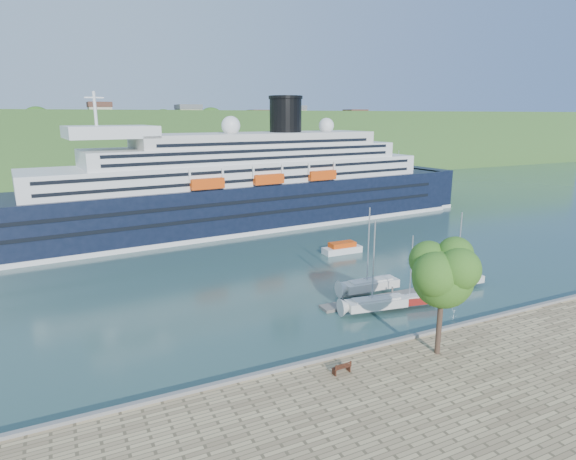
# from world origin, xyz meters

# --- Properties ---
(ground) EXTENTS (400.00, 400.00, 0.00)m
(ground) POSITION_xyz_m (0.00, 0.00, 0.00)
(ground) COLOR #2B4C4B
(ground) RESTS_ON ground
(far_hillside) EXTENTS (400.00, 50.00, 24.00)m
(far_hillside) POSITION_xyz_m (0.00, 145.00, 12.00)
(far_hillside) COLOR #325421
(far_hillside) RESTS_ON ground
(quay_coping) EXTENTS (220.00, 0.50, 0.30)m
(quay_coping) POSITION_xyz_m (0.00, -0.20, 1.15)
(quay_coping) COLOR slate
(quay_coping) RESTS_ON promenade
(cruise_ship) EXTENTS (118.06, 26.50, 26.29)m
(cruise_ship) POSITION_xyz_m (-3.03, 56.96, 13.14)
(cruise_ship) COLOR black
(cruise_ship) RESTS_ON ground
(park_bench) EXTENTS (1.76, 0.79, 1.11)m
(park_bench) POSITION_xyz_m (-14.48, -2.81, 1.56)
(park_bench) COLOR #462014
(park_bench) RESTS_ON promenade
(promenade_tree) EXTENTS (7.11, 7.11, 11.78)m
(promenade_tree) POSITION_xyz_m (-4.69, -3.62, 6.89)
(promenade_tree) COLOR #2F6219
(promenade_tree) RESTS_ON promenade
(floating_pontoon) EXTENTS (16.22, 2.29, 0.36)m
(floating_pontoon) POSITION_xyz_m (0.01, 11.39, 0.18)
(floating_pontoon) COLOR gray
(floating_pontoon) RESTS_ON ground
(sailboat_white_near) EXTENTS (8.25, 3.40, 10.35)m
(sailboat_white_near) POSITION_xyz_m (-2.67, 8.57, 5.17)
(sailboat_white_near) COLOR silver
(sailboat_white_near) RESTS_ON ground
(sailboat_red) EXTENTS (6.69, 2.91, 8.36)m
(sailboat_red) POSITION_xyz_m (2.20, 8.00, 4.18)
(sailboat_red) COLOR maroon
(sailboat_red) RESTS_ON ground
(sailboat_white_far) EXTENTS (7.62, 2.44, 9.72)m
(sailboat_white_far) POSITION_xyz_m (12.12, 10.48, 4.86)
(sailboat_white_far) COLOR silver
(sailboat_white_far) RESTS_ON ground
(tender_launch) EXTENTS (6.69, 2.31, 1.85)m
(tender_launch) POSITION_xyz_m (6.93, 31.31, 0.92)
(tender_launch) COLOR #E1460D
(tender_launch) RESTS_ON ground
(sailboat_extra) EXTENTS (8.38, 2.70, 10.69)m
(sailboat_extra) POSITION_xyz_m (0.40, 14.00, 5.34)
(sailboat_extra) COLOR silver
(sailboat_extra) RESTS_ON ground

